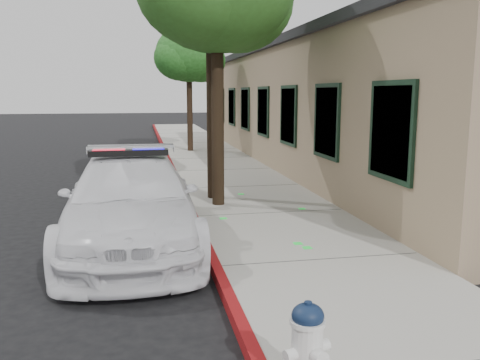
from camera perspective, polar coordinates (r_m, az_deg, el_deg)
name	(u,v)px	position (r m, az deg, el deg)	size (l,w,h in m)	color
ground	(213,276)	(7.32, -3.11, -10.84)	(120.00, 120.00, 0.00)	black
sidewalk	(269,216)	(10.42, 3.31, -4.11)	(3.20, 60.00, 0.15)	#9A978C
red_curb	(194,220)	(10.15, -5.17, -4.48)	(0.14, 60.00, 0.16)	maroon
clapboard_building	(373,107)	(17.54, 14.79, 8.03)	(7.30, 20.89, 4.24)	#8B715B
police_car	(131,201)	(8.71, -12.24, -2.37)	(2.19, 5.33, 1.66)	silver
fire_hydrant	(307,345)	(4.40, 7.63, -18.04)	(0.44, 0.38, 0.76)	silver
street_tree_far	(189,57)	(21.50, -5.74, 13.71)	(2.99, 2.74, 5.19)	black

